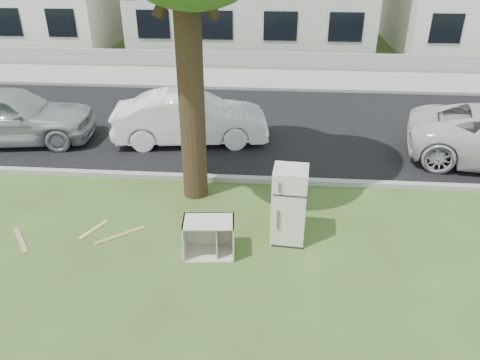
# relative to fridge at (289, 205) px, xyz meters

# --- Properties ---
(ground) EXTENTS (120.00, 120.00, 0.00)m
(ground) POSITION_rel_fridge_xyz_m (-1.62, -0.22, -0.75)
(ground) COLOR #374B1B
(road) EXTENTS (120.00, 7.00, 0.01)m
(road) POSITION_rel_fridge_xyz_m (-1.62, 5.78, -0.75)
(road) COLOR black
(road) RESTS_ON ground
(kerb_near) EXTENTS (120.00, 0.18, 0.12)m
(kerb_near) POSITION_rel_fridge_xyz_m (-1.62, 2.23, -0.75)
(kerb_near) COLOR gray
(kerb_near) RESTS_ON ground
(kerb_far) EXTENTS (120.00, 0.18, 0.12)m
(kerb_far) POSITION_rel_fridge_xyz_m (-1.62, 9.33, -0.75)
(kerb_far) COLOR gray
(kerb_far) RESTS_ON ground
(sidewalk) EXTENTS (120.00, 2.80, 0.01)m
(sidewalk) POSITION_rel_fridge_xyz_m (-1.62, 10.78, -0.75)
(sidewalk) COLOR gray
(sidewalk) RESTS_ON ground
(low_wall) EXTENTS (120.00, 0.15, 0.70)m
(low_wall) POSITION_rel_fridge_xyz_m (-1.62, 12.38, -0.40)
(low_wall) COLOR gray
(low_wall) RESTS_ON ground
(fridge) EXTENTS (0.66, 0.62, 1.50)m
(fridge) POSITION_rel_fridge_xyz_m (0.00, 0.00, 0.00)
(fridge) COLOR #B8B2A6
(fridge) RESTS_ON ground
(cabinet) EXTENTS (0.95, 0.64, 0.71)m
(cabinet) POSITION_rel_fridge_xyz_m (-1.42, -0.57, -0.40)
(cabinet) COLOR beige
(cabinet) RESTS_ON ground
(plank_a) EXTENTS (0.85, 0.71, 0.02)m
(plank_a) POSITION_rel_fridge_xyz_m (-3.22, -0.15, -0.74)
(plank_a) COLOR tan
(plank_a) RESTS_ON ground
(plank_b) EXTENTS (0.65, 0.81, 0.02)m
(plank_b) POSITION_rel_fridge_xyz_m (-5.06, -0.47, -0.74)
(plank_b) COLOR #AA7959
(plank_b) RESTS_ON ground
(plank_c) EXTENTS (0.39, 0.68, 0.02)m
(plank_c) POSITION_rel_fridge_xyz_m (-3.81, -0.01, -0.74)
(plank_c) COLOR tan
(plank_c) RESTS_ON ground
(car_center) EXTENTS (4.32, 2.00, 1.37)m
(car_center) POSITION_rel_fridge_xyz_m (-2.62, 4.47, -0.07)
(car_center) COLOR white
(car_center) RESTS_ON ground
(car_left) EXTENTS (4.74, 2.45, 1.54)m
(car_left) POSITION_rel_fridge_xyz_m (-7.56, 4.07, 0.02)
(car_left) COLOR #989B9E
(car_left) RESTS_ON ground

